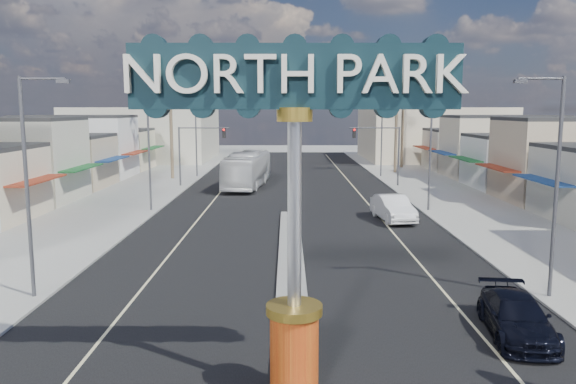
{
  "coord_description": "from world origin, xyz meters",
  "views": [
    {
      "loc": [
        -0.18,
        -12.2,
        7.71
      ],
      "look_at": [
        -0.15,
        11.28,
        4.25
      ],
      "focal_mm": 35.0,
      "sensor_mm": 36.0,
      "label": 1
    }
  ],
  "objects_px": {
    "streetlight_r_near": "(553,176)",
    "suv_right": "(516,317)",
    "palm_right_mid": "(397,85)",
    "car_parked_right": "(393,208)",
    "traffic_signal_left": "(197,144)",
    "streetlight_r_mid": "(428,145)",
    "streetlight_l_far": "(197,133)",
    "palm_left_far": "(170,74)",
    "streetlight_r_far": "(380,133)",
    "palm_right_far": "(404,73)",
    "traffic_signal_right": "(381,144)",
    "city_bus": "(247,170)",
    "streetlight_l_mid": "(151,145)",
    "gateway_sign": "(295,180)",
    "streetlight_l_near": "(30,177)"
  },
  "relations": [
    {
      "from": "streetlight_r_near",
      "to": "suv_right",
      "type": "xyz_separation_m",
      "value": [
        -2.77,
        -3.85,
        -4.37
      ]
    },
    {
      "from": "streetlight_r_near",
      "to": "palm_right_mid",
      "type": "height_order",
      "value": "palm_right_mid"
    },
    {
      "from": "car_parked_right",
      "to": "traffic_signal_left",
      "type": "bearing_deg",
      "value": 125.9
    },
    {
      "from": "traffic_signal_left",
      "to": "streetlight_r_mid",
      "type": "bearing_deg",
      "value": -35.5
    },
    {
      "from": "streetlight_l_far",
      "to": "streetlight_r_near",
      "type": "height_order",
      "value": "same"
    },
    {
      "from": "streetlight_l_far",
      "to": "palm_left_far",
      "type": "relative_size",
      "value": 0.69
    },
    {
      "from": "streetlight_r_far",
      "to": "palm_right_far",
      "type": "distance_m",
      "value": 13.21
    },
    {
      "from": "streetlight_r_mid",
      "to": "palm_right_far",
      "type": "height_order",
      "value": "palm_right_far"
    },
    {
      "from": "streetlight_r_mid",
      "to": "palm_right_far",
      "type": "bearing_deg",
      "value": 81.88
    },
    {
      "from": "traffic_signal_left",
      "to": "palm_left_far",
      "type": "height_order",
      "value": "palm_left_far"
    },
    {
      "from": "streetlight_l_far",
      "to": "suv_right",
      "type": "height_order",
      "value": "streetlight_l_far"
    },
    {
      "from": "traffic_signal_right",
      "to": "palm_right_far",
      "type": "distance_m",
      "value": 20.59
    },
    {
      "from": "palm_right_far",
      "to": "suv_right",
      "type": "xyz_separation_m",
      "value": [
        -7.34,
        -55.85,
        -11.69
      ]
    },
    {
      "from": "streetlight_r_near",
      "to": "city_bus",
      "type": "height_order",
      "value": "streetlight_r_near"
    },
    {
      "from": "streetlight_l_mid",
      "to": "palm_right_mid",
      "type": "bearing_deg",
      "value": 47.97
    },
    {
      "from": "traffic_signal_right",
      "to": "streetlight_r_mid",
      "type": "xyz_separation_m",
      "value": [
        1.25,
        -13.99,
        0.79
      ]
    },
    {
      "from": "traffic_signal_right",
      "to": "city_bus",
      "type": "height_order",
      "value": "traffic_signal_right"
    },
    {
      "from": "streetlight_r_far",
      "to": "palm_right_mid",
      "type": "bearing_deg",
      "value": 57.31
    },
    {
      "from": "gateway_sign",
      "to": "palm_right_far",
      "type": "height_order",
      "value": "palm_right_far"
    },
    {
      "from": "streetlight_l_near",
      "to": "palm_left_far",
      "type": "xyz_separation_m",
      "value": [
        -2.57,
        40.0,
        6.43
      ]
    },
    {
      "from": "streetlight_l_near",
      "to": "palm_right_mid",
      "type": "xyz_separation_m",
      "value": [
        23.43,
        46.0,
        5.54
      ]
    },
    {
      "from": "palm_right_far",
      "to": "suv_right",
      "type": "bearing_deg",
      "value": -97.48
    },
    {
      "from": "streetlight_r_far",
      "to": "car_parked_right",
      "type": "bearing_deg",
      "value": -97.18
    },
    {
      "from": "gateway_sign",
      "to": "city_bus",
      "type": "distance_m",
      "value": 42.24
    },
    {
      "from": "palm_left_far",
      "to": "palm_right_mid",
      "type": "bearing_deg",
      "value": 12.99
    },
    {
      "from": "streetlight_r_mid",
      "to": "palm_right_far",
      "type": "xyz_separation_m",
      "value": [
        4.57,
        32.0,
        7.32
      ]
    },
    {
      "from": "streetlight_l_mid",
      "to": "palm_right_far",
      "type": "xyz_separation_m",
      "value": [
        25.43,
        32.0,
        7.32
      ]
    },
    {
      "from": "streetlight_l_near",
      "to": "city_bus",
      "type": "height_order",
      "value": "streetlight_l_near"
    },
    {
      "from": "suv_right",
      "to": "streetlight_r_far",
      "type": "bearing_deg",
      "value": 93.83
    },
    {
      "from": "streetlight_l_near",
      "to": "city_bus",
      "type": "xyz_separation_m",
      "value": [
        6.24,
        33.8,
        -3.32
      ]
    },
    {
      "from": "traffic_signal_left",
      "to": "palm_right_far",
      "type": "bearing_deg",
      "value": 36.67
    },
    {
      "from": "gateway_sign",
      "to": "car_parked_right",
      "type": "height_order",
      "value": "gateway_sign"
    },
    {
      "from": "streetlight_l_near",
      "to": "streetlight_l_far",
      "type": "height_order",
      "value": "same"
    },
    {
      "from": "gateway_sign",
      "to": "streetlight_r_near",
      "type": "distance_m",
      "value": 13.19
    },
    {
      "from": "streetlight_l_mid",
      "to": "car_parked_right",
      "type": "height_order",
      "value": "streetlight_l_mid"
    },
    {
      "from": "streetlight_r_mid",
      "to": "traffic_signal_right",
      "type": "bearing_deg",
      "value": 95.1
    },
    {
      "from": "gateway_sign",
      "to": "streetlight_r_far",
      "type": "relative_size",
      "value": 1.02
    },
    {
      "from": "traffic_signal_left",
      "to": "traffic_signal_right",
      "type": "bearing_deg",
      "value": 0.0
    },
    {
      "from": "gateway_sign",
      "to": "streetlight_l_near",
      "type": "bearing_deg",
      "value": 142.45
    },
    {
      "from": "streetlight_l_far",
      "to": "car_parked_right",
      "type": "height_order",
      "value": "streetlight_l_far"
    },
    {
      "from": "streetlight_r_mid",
      "to": "car_parked_right",
      "type": "xyz_separation_m",
      "value": [
        -3.23,
        -3.6,
        -4.18
      ]
    },
    {
      "from": "streetlight_l_near",
      "to": "palm_right_far",
      "type": "distance_m",
      "value": 58.35
    },
    {
      "from": "traffic_signal_right",
      "to": "streetlight_l_near",
      "type": "bearing_deg",
      "value": -119.99
    },
    {
      "from": "streetlight_r_near",
      "to": "suv_right",
      "type": "relative_size",
      "value": 1.88
    },
    {
      "from": "streetlight_l_far",
      "to": "palm_right_mid",
      "type": "height_order",
      "value": "palm_right_mid"
    },
    {
      "from": "gateway_sign",
      "to": "streetlight_r_far",
      "type": "bearing_deg",
      "value": 78.22
    },
    {
      "from": "streetlight_l_mid",
      "to": "palm_right_mid",
      "type": "height_order",
      "value": "palm_right_mid"
    },
    {
      "from": "streetlight_l_far",
      "to": "palm_right_mid",
      "type": "xyz_separation_m",
      "value": [
        23.43,
        4.0,
        5.54
      ]
    },
    {
      "from": "streetlight_r_far",
      "to": "streetlight_l_far",
      "type": "bearing_deg",
      "value": 180.0
    },
    {
      "from": "streetlight_l_near",
      "to": "palm_right_far",
      "type": "bearing_deg",
      "value": 63.94
    }
  ]
}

